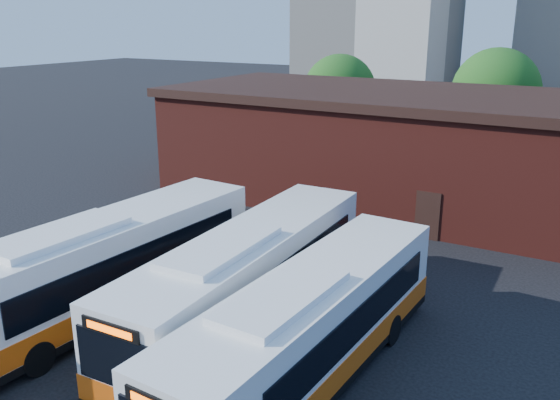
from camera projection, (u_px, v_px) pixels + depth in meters
The scene contains 8 objects.
ground at pixel (205, 357), 18.99m from camera, with size 220.00×220.00×0.00m, color black.
bus_midwest at pixel (103, 272), 21.18m from camera, with size 3.73×13.93×3.75m.
bus_mideast at pixel (248, 283), 20.34m from camera, with size 3.17×13.57×3.67m.
bus_east at pixel (310, 333), 17.24m from camera, with size 3.25×13.03×3.52m.
transit_worker at pixel (229, 394), 15.45m from camera, with size 0.73×0.48×2.01m, color black.
depot_building at pixel (410, 146), 34.59m from camera, with size 28.60×12.60×6.40m.
tree_west at pixel (339, 91), 48.90m from camera, with size 6.00×6.00×7.65m.
tree_mid at pixel (496, 92), 44.69m from camera, with size 6.56×6.56×8.36m.
Camera 1 is at (10.42, -13.24, 10.38)m, focal length 38.00 mm.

